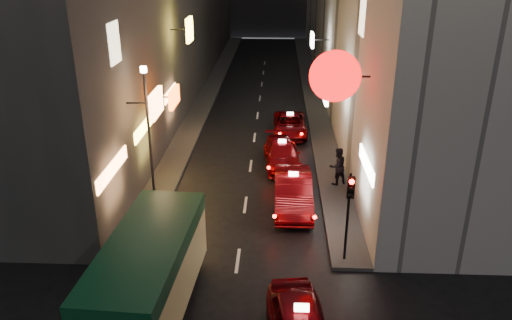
# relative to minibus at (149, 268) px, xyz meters

# --- Properties ---
(sidewalk_left) EXTENTS (1.50, 52.00, 0.15)m
(sidewalk_left) POSITION_rel_minibus_xyz_m (-1.76, 28.60, -1.70)
(sidewalk_left) COLOR #413F3C
(sidewalk_left) RESTS_ON ground
(sidewalk_right) EXTENTS (1.50, 52.00, 0.15)m
(sidewalk_right) POSITION_rel_minibus_xyz_m (6.74, 28.60, -1.70)
(sidewalk_right) COLOR #413F3C
(sidewalk_right) RESTS_ON ground
(minibus) EXTENTS (2.65, 6.65, 2.81)m
(minibus) POSITION_rel_minibus_xyz_m (0.00, 0.00, 0.00)
(minibus) COLOR #CDCA80
(minibus) RESTS_ON ground
(taxi_second) EXTENTS (2.40, 5.75, 1.99)m
(taxi_second) POSITION_rel_minibus_xyz_m (4.65, 7.50, -0.86)
(taxi_second) COLOR #670408
(taxi_second) RESTS_ON ground
(taxi_third) EXTENTS (2.40, 4.96, 1.70)m
(taxi_third) POSITION_rel_minibus_xyz_m (4.18, 12.30, -1.01)
(taxi_third) COLOR #670408
(taxi_third) RESTS_ON ground
(taxi_far) EXTENTS (1.93, 4.61, 1.63)m
(taxi_far) POSITION_rel_minibus_xyz_m (4.70, 17.37, -1.04)
(taxi_far) COLOR #670408
(taxi_far) RESTS_ON ground
(pedestrian_sidewalk) EXTENTS (0.94, 0.82, 2.13)m
(pedestrian_sidewalk) POSITION_rel_minibus_xyz_m (6.87, 9.75, -0.56)
(pedestrian_sidewalk) COLOR black
(pedestrian_sidewalk) RESTS_ON sidewalk_right
(traffic_light) EXTENTS (0.26, 0.43, 3.50)m
(traffic_light) POSITION_rel_minibus_xyz_m (6.49, 3.07, 0.91)
(traffic_light) COLOR black
(traffic_light) RESTS_ON sidewalk_right
(lamp_post) EXTENTS (0.28, 0.28, 6.22)m
(lamp_post) POSITION_rel_minibus_xyz_m (-1.71, 7.60, 1.95)
(lamp_post) COLOR black
(lamp_post) RESTS_ON sidewalk_left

